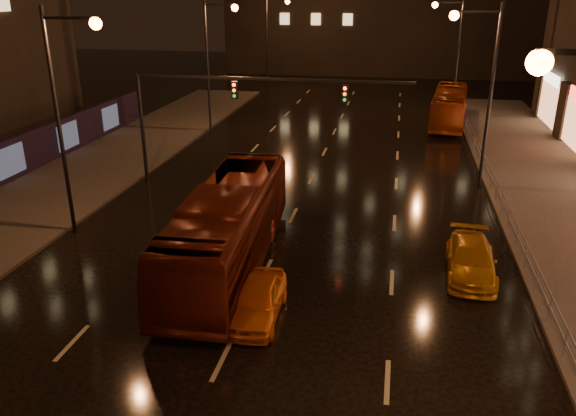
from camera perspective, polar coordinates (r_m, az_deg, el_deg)
The scene contains 8 objects.
ground at distance 31.77m, azimuth 1.84°, elevation 1.91°, with size 140.00×140.00×0.00m, color black.
sidewalk_left at distance 32.34m, azimuth -24.06°, elevation 0.49°, with size 7.00×70.00×0.15m, color #38332D.
traffic_signal at distance 31.69m, azimuth -7.28°, elevation 10.58°, with size 15.31×0.32×6.20m.
railing_right at distance 29.74m, azimuth 20.99°, elevation 0.90°, with size 0.05×56.00×1.00m.
bus_red at distance 22.71m, azimuth -6.05°, elevation -1.84°, with size 2.82×12.05×3.36m, color #5C1A0D.
bus_curb at distance 49.04m, azimuth 16.06°, elevation 9.89°, with size 2.50×10.70×2.98m, color #95360E.
taxi_near at distance 19.46m, azimuth -3.10°, elevation -9.31°, with size 1.59×3.94×1.34m, color orange.
taxi_far at distance 23.30m, azimuth 18.08°, elevation -5.01°, with size 1.83×4.50×1.31m, color #C47E12.
Camera 1 is at (4.70, -9.57, 10.60)m, focal length 35.00 mm.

